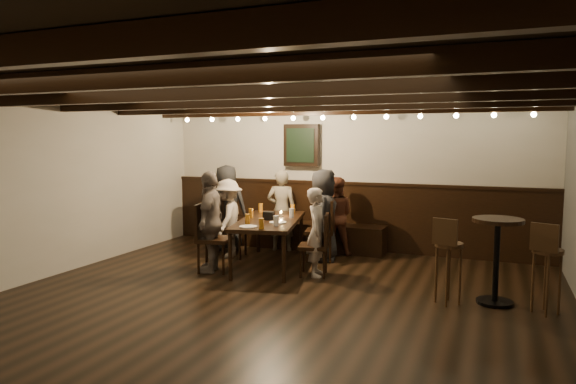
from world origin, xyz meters
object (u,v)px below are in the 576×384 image
at_px(person_left_far, 211,222).
at_px(bar_stool_right, 546,280).
at_px(dining_table, 269,223).
at_px(chair_left_far, 213,251).
at_px(person_right_far, 317,232).
at_px(chair_right_far, 315,257).
at_px(person_bench_centre, 281,210).
at_px(person_bench_right, 335,216).
at_px(person_right_near, 323,215).
at_px(person_left_near, 228,218).
at_px(person_bench_left, 227,208).
at_px(chair_right_near, 321,242).
at_px(chair_left_near, 230,238).
at_px(bar_stool_left, 448,272).
at_px(high_top_table, 497,248).

xyz_separation_m(person_left_far, bar_stool_right, (4.22, -0.19, -0.34)).
bearing_deg(dining_table, bar_stool_right, -25.67).
bearing_deg(chair_left_far, dining_table, 122.00).
bearing_deg(person_right_far, dining_table, 59.04).
bearing_deg(chair_right_far, person_bench_centre, 25.58).
xyz_separation_m(person_bench_right, person_right_far, (0.16, -1.35, -0.03)).
bearing_deg(person_right_near, person_right_far, -180.00).
relative_size(person_left_near, bar_stool_right, 1.24).
bearing_deg(person_right_near, person_left_far, 120.96).
xyz_separation_m(chair_right_far, person_bench_left, (-1.88, 0.95, 0.46)).
relative_size(chair_left_far, person_bench_right, 0.76).
relative_size(chair_right_near, person_right_far, 0.78).
xyz_separation_m(chair_right_far, person_right_far, (0.03, 0.01, 0.34)).
relative_size(person_bench_right, bar_stool_right, 1.26).
xyz_separation_m(person_bench_left, person_right_near, (1.71, -0.06, -0.01)).
relative_size(chair_left_far, person_right_far, 0.80).
height_order(chair_left_far, person_bench_right, person_bench_right).
bearing_deg(person_bench_right, person_bench_centre, -9.46).
bearing_deg(person_bench_centre, person_bench_right, 170.54).
bearing_deg(person_right_near, person_left_near, 90.00).
height_order(dining_table, person_left_near, person_left_near).
relative_size(dining_table, person_left_near, 1.60).
xyz_separation_m(chair_right_near, person_left_near, (-1.43, -0.33, 0.33)).
relative_size(person_left_far, person_right_far, 1.18).
distance_m(chair_right_far, person_bench_centre, 1.71).
bearing_deg(chair_left_far, chair_right_near, 122.00).
xyz_separation_m(chair_left_near, person_left_near, (-0.03, -0.01, 0.32)).
xyz_separation_m(person_bench_left, bar_stool_left, (3.67, -1.52, -0.35)).
bearing_deg(chair_right_near, bar_stool_left, -139.20).
height_order(dining_table, chair_right_near, chair_right_near).
xyz_separation_m(high_top_table, bar_stool_left, (-0.50, -0.21, -0.27)).
relative_size(chair_right_far, person_right_far, 0.71).
xyz_separation_m(dining_table, chair_left_far, (-0.60, -0.60, -0.34)).
distance_m(chair_right_far, person_right_near, 1.00).
xyz_separation_m(chair_left_near, chair_right_far, (1.61, -0.55, -0.04)).
xyz_separation_m(person_bench_centre, bar_stool_right, (3.83, -1.82, -0.31)).
height_order(dining_table, bar_stool_right, bar_stool_right).
xyz_separation_m(chair_left_near, bar_stool_right, (4.39, -1.07, 0.07)).
bearing_deg(chair_right_near, person_bench_right, -21.82).
height_order(high_top_table, bar_stool_right, bar_stool_right).
xyz_separation_m(person_left_far, person_right_far, (1.46, 0.34, -0.11)).
bearing_deg(chair_right_near, person_left_far, 121.48).
bearing_deg(person_bench_left, chair_left_near, 111.72).
distance_m(high_top_table, bar_stool_left, 0.61).
xyz_separation_m(chair_left_near, bar_stool_left, (3.39, -1.12, 0.07)).
bearing_deg(person_left_far, high_top_table, 76.34).
distance_m(chair_right_near, person_bench_centre, 1.01).
bearing_deg(person_bench_left, dining_table, 135.00).
distance_m(chair_right_far, person_left_far, 1.53).
bearing_deg(chair_right_far, person_left_far, 90.00).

